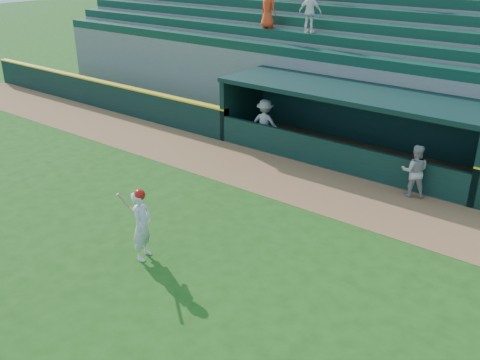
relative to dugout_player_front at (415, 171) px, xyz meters
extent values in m
plane|color=#1C4812|center=(-2.97, -6.15, -0.81)|extent=(120.00, 120.00, 0.00)
cube|color=brown|center=(-2.97, -1.25, -0.80)|extent=(40.00, 3.00, 0.01)
cube|color=black|center=(-15.22, 0.40, -0.21)|extent=(15.50, 0.30, 1.20)
cube|color=yellow|center=(-15.22, 0.40, 0.42)|extent=(15.50, 0.32, 0.06)
imported|color=#9D9D98|center=(0.00, 0.00, 0.00)|extent=(0.96, 0.87, 1.61)
imported|color=#A5A59F|center=(-6.01, 0.86, 0.08)|extent=(1.24, 0.86, 1.76)
cube|color=#63635E|center=(-2.97, 1.55, -0.79)|extent=(9.00, 2.60, 0.04)
cube|color=black|center=(-7.57, 1.55, 0.34)|extent=(0.20, 2.60, 2.30)
cube|color=black|center=(-2.97, 2.85, 0.34)|extent=(9.40, 0.20, 2.30)
cube|color=black|center=(-2.97, 1.55, 1.57)|extent=(9.40, 2.80, 0.16)
cube|color=black|center=(-2.97, 0.33, -0.31)|extent=(9.00, 0.16, 1.00)
cube|color=brown|center=(-2.97, 2.35, -0.56)|extent=(8.40, 0.45, 0.10)
cube|color=slate|center=(-2.97, 3.37, 0.65)|extent=(34.00, 0.85, 2.91)
cube|color=#0F3828|center=(-2.97, 3.25, 2.28)|extent=(34.00, 0.60, 0.36)
cube|color=slate|center=(-2.97, 4.22, 0.87)|extent=(34.00, 0.85, 3.36)
cube|color=#0F3828|center=(-2.97, 4.10, 2.73)|extent=(34.00, 0.60, 0.36)
cube|color=slate|center=(-2.97, 5.07, 1.10)|extent=(34.00, 0.85, 3.81)
cube|color=#0F3828|center=(-2.97, 4.95, 3.18)|extent=(34.00, 0.60, 0.36)
cube|color=slate|center=(-2.97, 5.92, 1.32)|extent=(34.00, 0.85, 4.26)
cube|color=#0F3828|center=(-2.97, 5.80, 3.63)|extent=(34.00, 0.60, 0.36)
cube|color=slate|center=(-2.97, 6.77, 1.55)|extent=(34.00, 0.85, 4.71)
cube|color=#0F3828|center=(-2.97, 6.65, 4.08)|extent=(34.00, 0.60, 0.36)
cube|color=slate|center=(-2.97, 7.62, 1.77)|extent=(34.00, 0.85, 5.16)
cube|color=slate|center=(-2.97, 8.47, 2.00)|extent=(34.00, 0.85, 5.61)
cube|color=slate|center=(-2.97, 9.05, 2.00)|extent=(34.50, 0.30, 5.61)
imported|color=red|center=(-8.27, 4.12, 3.71)|extent=(0.86, 0.65, 1.59)
imported|color=white|center=(-6.27, 4.12, 3.70)|extent=(0.96, 0.50, 1.57)
imported|color=silver|center=(-3.77, -7.27, 0.06)|extent=(0.61, 0.74, 1.73)
sphere|color=#AE1309|center=(-3.77, -7.27, 0.85)|extent=(0.27, 0.27, 0.27)
cylinder|color=tan|center=(-3.95, -7.49, 0.62)|extent=(0.16, 0.53, 0.76)
camera|label=1|loc=(4.83, -14.56, 6.11)|focal=40.00mm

